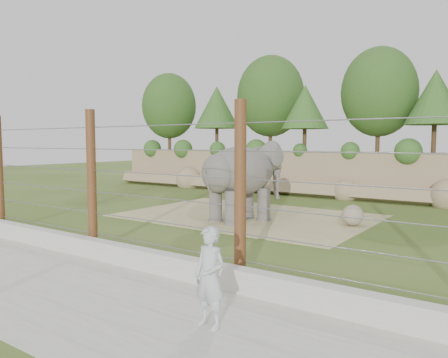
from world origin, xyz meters
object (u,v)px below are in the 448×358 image
Objects in this scene: stone_ball at (353,215)px; barrier_fence at (92,181)px; elephant at (240,182)px; zookeeper at (210,277)px.

stone_ball is 0.04× the size of barrier_fence.
barrier_fence is (-0.93, -6.25, 0.47)m from elephant.
barrier_fence reaches higher than stone_ball.
elephant is 4.86× the size of stone_ball.
barrier_fence reaches higher than zookeeper.
elephant is 0.19× the size of barrier_fence.
zookeeper is at bearing -42.57° from elephant.
zookeeper is (5.85, -2.24, -1.14)m from barrier_fence.
barrier_fence is at bearing -81.12° from elephant.
barrier_fence is at bearing 164.98° from zookeeper.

